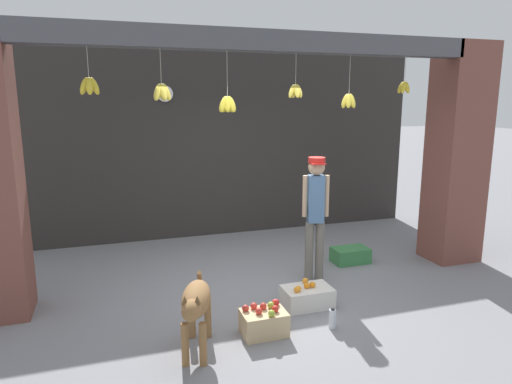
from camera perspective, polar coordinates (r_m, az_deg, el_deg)
The scene contains 11 objects.
ground_plane at distance 5.87m, azimuth 1.20°, elevation -12.25°, with size 60.00×60.00×0.00m, color gray.
shop_back_wall at distance 7.97m, azimuth -5.04°, elevation 5.75°, with size 7.38×0.12×3.14m, color #2D2B28.
shop_pillar_right at distance 7.25m, azimuth 23.81°, elevation 4.26°, with size 0.70×0.60×3.14m, color brown.
storefront_awning at distance 5.52m, azimuth 0.79°, elevation 17.87°, with size 5.48×0.26×0.94m.
dog at distance 4.40m, azimuth -7.53°, elevation -13.69°, with size 0.45×0.95×0.72m.
shopkeeper at distance 5.91m, azimuth 7.44°, elevation -2.21°, with size 0.34×0.29×1.65m.
fruit_crate_oranges at distance 5.46m, azimuth 6.39°, elevation -12.84°, with size 0.56×0.37×0.29m.
fruit_crate_apples at distance 4.84m, azimuth 1.01°, elevation -15.88°, with size 0.45×0.33×0.31m.
produce_box_green at distance 6.93m, azimuth 11.71°, elevation -7.73°, with size 0.53×0.33×0.22m, color #387A42.
water_bottle at distance 5.03m, azimuth 9.53°, elevation -15.33°, with size 0.08×0.08×0.23m.
wall_clock at distance 7.71m, azimuth -11.32°, elevation 11.97°, with size 0.28×0.03×0.28m.
Camera 1 is at (-1.77, -5.07, 2.36)m, focal length 32.00 mm.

